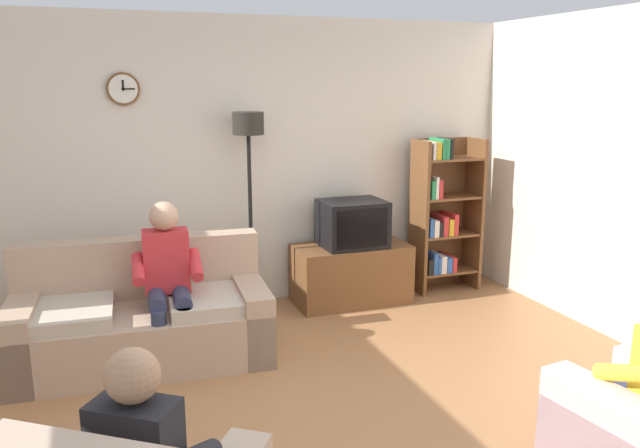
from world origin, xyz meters
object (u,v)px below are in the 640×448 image
Objects in this scene: tv at (352,223)px; floor_lamp at (249,157)px; couch at (142,321)px; bookshelf at (441,215)px; person_on_couch at (168,275)px; tv_stand at (351,273)px.

floor_lamp is (-0.96, 0.12, 0.66)m from tv.
couch is 3.25× the size of tv.
person_on_couch is at bearing -163.30° from bookshelf.
floor_lamp is (-1.99, 0.03, 0.67)m from bookshelf.
tv_stand is at bearing 90.00° from tv.
bookshelf is at bearing 16.70° from person_on_couch.
person_on_couch is at bearing -134.24° from floor_lamp.
floor_lamp is (-0.96, 0.10, 1.16)m from tv_stand.
bookshelf reaches higher than tv.
bookshelf reaches higher than person_on_couch.
bookshelf is 2.98m from person_on_couch.
floor_lamp is at bearing 179.13° from bookshelf.
bookshelf is at bearing 5.20° from tv.
tv reaches higher than couch.
bookshelf is (1.02, 0.09, -0.01)m from tv.
bookshelf is at bearing 13.74° from couch.
person_on_couch is (-1.82, -0.79, 0.41)m from tv_stand.
tv_stand is at bearing -176.16° from bookshelf.
bookshelf is at bearing -0.87° from floor_lamp.
couch is 1.78× the size of tv_stand.
couch is 1.57× the size of person_on_couch.
person_on_couch is (-0.86, -0.89, -0.75)m from floor_lamp.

